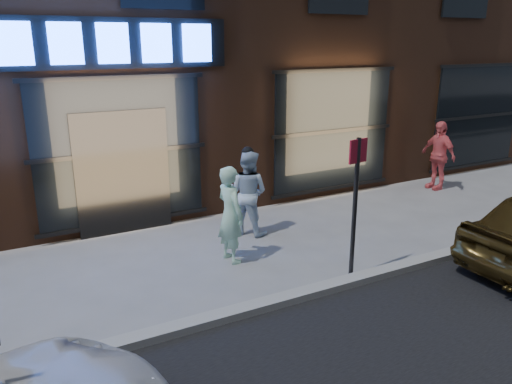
{
  "coord_description": "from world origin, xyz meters",
  "views": [
    {
      "loc": [
        -2.13,
        -5.49,
        3.66
      ],
      "look_at": [
        1.67,
        1.6,
        1.2
      ],
      "focal_mm": 35.0,
      "sensor_mm": 36.0,
      "label": 1
    }
  ],
  "objects_px": {
    "man_bowtie": "(230,214)",
    "sign_post": "(355,195)",
    "man_cap": "(248,192)",
    "passerby": "(438,155)"
  },
  "relations": [
    {
      "from": "passerby",
      "to": "sign_post",
      "type": "xyz_separation_m",
      "value": [
        -5.08,
        -2.96,
        0.5
      ]
    },
    {
      "from": "sign_post",
      "to": "man_cap",
      "type": "bearing_deg",
      "value": 93.91
    },
    {
      "from": "man_bowtie",
      "to": "sign_post",
      "type": "xyz_separation_m",
      "value": [
        1.43,
        -1.48,
        0.53
      ]
    },
    {
      "from": "man_bowtie",
      "to": "man_cap",
      "type": "xyz_separation_m",
      "value": [
        0.85,
        1.01,
        -0.01
      ]
    },
    {
      "from": "man_bowtie",
      "to": "sign_post",
      "type": "distance_m",
      "value": 2.12
    },
    {
      "from": "passerby",
      "to": "sign_post",
      "type": "height_order",
      "value": "sign_post"
    },
    {
      "from": "man_cap",
      "to": "sign_post",
      "type": "distance_m",
      "value": 2.61
    },
    {
      "from": "man_bowtie",
      "to": "sign_post",
      "type": "relative_size",
      "value": 0.74
    },
    {
      "from": "man_bowtie",
      "to": "man_cap",
      "type": "height_order",
      "value": "man_bowtie"
    },
    {
      "from": "man_cap",
      "to": "sign_post",
      "type": "bearing_deg",
      "value": 158.47
    }
  ]
}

